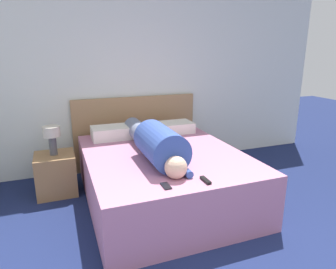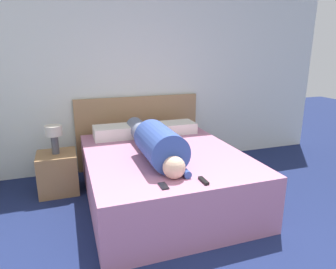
{
  "view_description": "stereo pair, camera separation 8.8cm",
  "coord_description": "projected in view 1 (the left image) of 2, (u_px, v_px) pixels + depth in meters",
  "views": [
    {
      "loc": [
        -1.19,
        -0.71,
        1.69
      ],
      "look_at": [
        -0.12,
        2.13,
        0.83
      ],
      "focal_mm": 32.0,
      "sensor_mm": 36.0,
      "label": 1
    },
    {
      "loc": [
        -1.11,
        -0.74,
        1.69
      ],
      "look_at": [
        -0.12,
        2.13,
        0.83
      ],
      "focal_mm": 32.0,
      "sensor_mm": 36.0,
      "label": 2
    }
  ],
  "objects": [
    {
      "name": "wall_back",
      "position": [
        142.0,
        78.0,
        4.32
      ],
      "size": [
        5.91,
        0.06,
        2.6
      ],
      "color": "silver",
      "rests_on": "ground_plane"
    },
    {
      "name": "pillow_second",
      "position": [
        172.0,
        127.0,
        4.15
      ],
      "size": [
        0.58,
        0.34,
        0.14
      ],
      "color": "silver",
      "rests_on": "bed"
    },
    {
      "name": "table_lamp",
      "position": [
        52.0,
        135.0,
        3.49
      ],
      "size": [
        0.2,
        0.2,
        0.35
      ],
      "color": "#4C4C51",
      "rests_on": "nightstand"
    },
    {
      "name": "bed",
      "position": [
        163.0,
        176.0,
        3.44
      ],
      "size": [
        1.69,
        2.04,
        0.58
      ],
      "color": "#B2708E",
      "rests_on": "ground_plane"
    },
    {
      "name": "cell_phone",
      "position": [
        166.0,
        186.0,
        2.52
      ],
      "size": [
        0.06,
        0.13,
        0.01
      ],
      "color": "black",
      "rests_on": "bed"
    },
    {
      "name": "nightstand",
      "position": [
        56.0,
        174.0,
        3.62
      ],
      "size": [
        0.46,
        0.45,
        0.5
      ],
      "color": "olive",
      "rests_on": "ground_plane"
    },
    {
      "name": "pillow_near_headboard",
      "position": [
        116.0,
        132.0,
        3.88
      ],
      "size": [
        0.61,
        0.34,
        0.16
      ],
      "color": "silver",
      "rests_on": "bed"
    },
    {
      "name": "person_lying",
      "position": [
        155.0,
        142.0,
        3.18
      ],
      "size": [
        0.38,
        1.68,
        0.38
      ],
      "color": "#DBB293",
      "rests_on": "bed"
    },
    {
      "name": "tv_remote",
      "position": [
        206.0,
        180.0,
        2.61
      ],
      "size": [
        0.04,
        0.15,
        0.02
      ],
      "color": "black",
      "rests_on": "bed"
    },
    {
      "name": "headboard",
      "position": [
        136.0,
        132.0,
        4.43
      ],
      "size": [
        1.81,
        0.04,
        1.05
      ],
      "color": "#A37A51",
      "rests_on": "ground_plane"
    }
  ]
}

